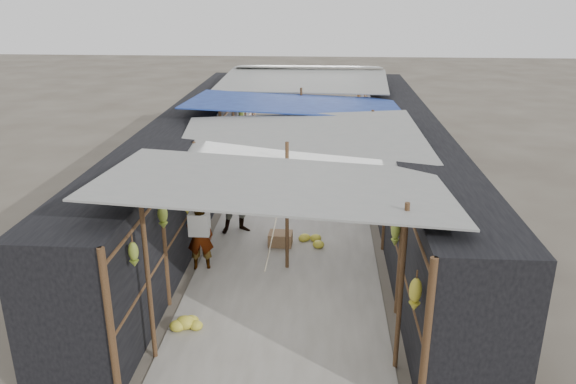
% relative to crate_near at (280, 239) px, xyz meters
% --- Properties ---
extents(ground, '(80.00, 80.00, 0.00)m').
position_rel_crate_near_xyz_m(ground, '(0.21, -4.03, -0.15)').
color(ground, '#6B6356').
rests_on(ground, ground).
extents(aisle_slab, '(3.60, 16.00, 0.02)m').
position_rel_crate_near_xyz_m(aisle_slab, '(0.21, 2.47, -0.14)').
color(aisle_slab, '#9E998E').
rests_on(aisle_slab, ground).
extents(stall_left, '(1.40, 15.00, 2.30)m').
position_rel_crate_near_xyz_m(stall_left, '(-2.49, 2.47, 1.00)').
color(stall_left, black).
rests_on(stall_left, ground).
extents(stall_right, '(1.40, 15.00, 2.30)m').
position_rel_crate_near_xyz_m(stall_right, '(2.91, 2.47, 1.00)').
color(stall_right, black).
rests_on(stall_right, ground).
extents(crate_near, '(0.52, 0.42, 0.30)m').
position_rel_crate_near_xyz_m(crate_near, '(0.00, 0.00, 0.00)').
color(crate_near, '#8F6C49').
rests_on(crate_near, ground).
extents(crate_mid, '(0.65, 0.59, 0.32)m').
position_rel_crate_near_xyz_m(crate_mid, '(0.79, 2.61, 0.01)').
color(crate_mid, '#8F6C49').
rests_on(crate_mid, ground).
extents(crate_back, '(0.57, 0.51, 0.30)m').
position_rel_crate_near_xyz_m(crate_back, '(-0.22, 7.33, 0.00)').
color(crate_back, '#8F6C49').
rests_on(crate_back, ground).
extents(black_basin, '(0.60, 0.60, 0.18)m').
position_rel_crate_near_xyz_m(black_basin, '(1.47, 3.86, -0.06)').
color(black_basin, black).
rests_on(black_basin, ground).
extents(vendor_elderly, '(0.55, 0.40, 1.41)m').
position_rel_crate_near_xyz_m(vendor_elderly, '(-1.49, -1.16, 0.55)').
color(vendor_elderly, white).
rests_on(vendor_elderly, ground).
extents(shopper_blue, '(0.99, 0.88, 1.71)m').
position_rel_crate_near_xyz_m(shopper_blue, '(-0.98, 0.65, 0.70)').
color(shopper_blue, '#1E3297').
rests_on(shopper_blue, ground).
extents(vendor_seated, '(0.64, 0.74, 0.99)m').
position_rel_crate_near_xyz_m(vendor_seated, '(1.18, 6.11, 0.35)').
color(vendor_seated, '#49453F').
rests_on(vendor_seated, ground).
extents(market_canopy, '(5.62, 15.20, 2.77)m').
position_rel_crate_near_xyz_m(market_canopy, '(0.24, 2.83, 2.26)').
color(market_canopy, brown).
rests_on(market_canopy, ground).
extents(hanging_bananas, '(3.95, 14.44, 0.81)m').
position_rel_crate_near_xyz_m(hanging_bananas, '(0.04, 2.95, 1.49)').
color(hanging_bananas, olive).
rests_on(hanging_bananas, ground).
extents(floor_bananas, '(3.94, 10.67, 0.35)m').
position_rel_crate_near_xyz_m(floor_bananas, '(0.75, 2.55, 0.01)').
color(floor_bananas, gold).
rests_on(floor_bananas, ground).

